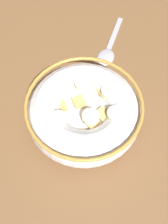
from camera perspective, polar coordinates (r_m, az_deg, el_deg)
ground_plane at (r=45.88cm, az=-0.00°, el=-2.38°), size 131.84×131.84×2.00cm
cereal_bowl at (r=42.19cm, az=0.02°, el=0.15°), size 18.40×18.40×6.07cm
spoon at (r=53.55cm, az=5.22°, el=13.16°), size 3.29×13.44×0.80cm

